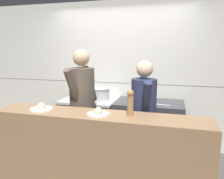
% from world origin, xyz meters
% --- Properties ---
extents(wall_back_tiled, '(8.00, 0.06, 2.60)m').
position_xyz_m(wall_back_tiled, '(0.00, 1.36, 1.30)').
color(wall_back_tiled, silver).
rests_on(wall_back_tiled, ground_plane).
extents(oven_range, '(0.93, 0.71, 0.90)m').
position_xyz_m(oven_range, '(-0.47, 0.96, 0.45)').
color(oven_range, '#38383D').
rests_on(oven_range, ground_plane).
extents(prep_counter, '(1.10, 0.65, 0.91)m').
position_xyz_m(prep_counter, '(0.56, 0.96, 0.45)').
color(prep_counter, '#38383D').
rests_on(prep_counter, ground_plane).
extents(pass_counter, '(2.53, 0.45, 1.02)m').
position_xyz_m(pass_counter, '(0.10, -0.24, 0.51)').
color(pass_counter, '#93704C').
rests_on(pass_counter, ground_plane).
extents(stock_pot, '(0.24, 0.24, 0.23)m').
position_xyz_m(stock_pot, '(-0.65, 0.98, 1.02)').
color(stock_pot, '#B7BABF').
rests_on(stock_pot, oven_range).
extents(sauce_pot, '(0.36, 0.36, 0.20)m').
position_xyz_m(sauce_pot, '(-0.29, 0.98, 1.00)').
color(sauce_pot, '#B7BABF').
rests_on(sauce_pot, oven_range).
extents(mixing_bowl_steel, '(0.21, 0.21, 0.10)m').
position_xyz_m(mixing_bowl_steel, '(0.48, 0.97, 0.96)').
color(mixing_bowl_steel, '#B7BABF').
rests_on(mixing_bowl_steel, prep_counter).
extents(chefs_knife, '(0.39, 0.09, 0.02)m').
position_xyz_m(chefs_knife, '(0.67, 0.84, 0.92)').
color(chefs_knife, '#B7BABF').
rests_on(chefs_knife, prep_counter).
extents(plated_dish_main, '(0.28, 0.28, 0.10)m').
position_xyz_m(plated_dish_main, '(-0.63, -0.25, 1.04)').
color(plated_dish_main, white).
rests_on(plated_dish_main, pass_counter).
extents(plated_dish_appetiser, '(0.26, 0.26, 0.09)m').
position_xyz_m(plated_dish_appetiser, '(0.11, -0.27, 1.04)').
color(plated_dish_appetiser, white).
rests_on(plated_dish_appetiser, pass_counter).
extents(pepper_mill, '(0.08, 0.08, 0.30)m').
position_xyz_m(pepper_mill, '(0.47, -0.20, 1.18)').
color(pepper_mill, '#AD7A47').
rests_on(pepper_mill, pass_counter).
extents(chef_head_cook, '(0.41, 0.77, 1.75)m').
position_xyz_m(chef_head_cook, '(-0.32, 0.30, 0.98)').
color(chef_head_cook, black).
rests_on(chef_head_cook, ground_plane).
extents(chef_sous, '(0.40, 0.70, 1.61)m').
position_xyz_m(chef_sous, '(0.56, 0.25, 0.90)').
color(chef_sous, black).
rests_on(chef_sous, ground_plane).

